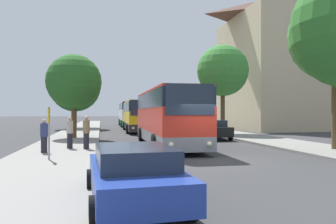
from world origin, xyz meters
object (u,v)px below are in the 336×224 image
at_px(bus_rear, 129,114).
at_px(tree_left_near, 74,82).
at_px(pedestrian_waiting_far, 86,132).
at_px(bus_middle, 137,115).
at_px(parked_car_left_curb, 133,173).
at_px(pedestrian_walking_back, 44,136).
at_px(bus_front, 167,117).
at_px(pedestrian_waiting_near, 70,132).
at_px(tree_right_mid, 223,71).
at_px(bus_stop_sign, 49,127).
at_px(tree_left_far, 75,87).
at_px(tree_right_far, 336,36).
at_px(parked_car_right_near, 214,129).

relative_size(bus_rear, tree_left_near, 1.78).
bearing_deg(pedestrian_waiting_far, bus_rear, 107.26).
bearing_deg(bus_middle, pedestrian_waiting_far, -103.60).
height_order(parked_car_left_curb, pedestrian_walking_back, pedestrian_walking_back).
bearing_deg(bus_front, tree_left_near, 136.66).
distance_m(bus_middle, parked_car_left_curb, 28.25).
distance_m(parked_car_left_curb, pedestrian_waiting_far, 10.70).
xyz_separation_m(parked_car_left_curb, pedestrian_waiting_far, (-1.51, 10.59, 0.32)).
relative_size(pedestrian_waiting_near, tree_right_mid, 0.21).
height_order(bus_stop_sign, tree_left_far, tree_left_far).
xyz_separation_m(bus_middle, tree_right_far, (8.52, -20.14, 4.49)).
bearing_deg(bus_middle, bus_front, -87.85).
height_order(bus_front, parked_car_left_curb, bus_front).
distance_m(bus_middle, pedestrian_waiting_far, 18.09).
height_order(bus_front, tree_left_far, tree_left_far).
height_order(parked_car_left_curb, pedestrian_waiting_near, pedestrian_waiting_near).
height_order(pedestrian_walking_back, tree_right_far, tree_right_far).
relative_size(bus_stop_sign, tree_right_far, 0.26).
height_order(bus_middle, pedestrian_walking_back, bus_middle).
xyz_separation_m(pedestrian_waiting_far, pedestrian_walking_back, (-1.95, -1.23, -0.07)).
height_order(pedestrian_waiting_near, pedestrian_waiting_far, pedestrian_waiting_far).
xyz_separation_m(parked_car_left_curb, tree_left_near, (-2.80, 18.86, 3.76)).
relative_size(pedestrian_walking_back, tree_left_far, 0.20).
xyz_separation_m(bus_front, bus_rear, (-0.03, 28.81, 0.04)).
distance_m(pedestrian_waiting_far, tree_right_mid, 16.51).
bearing_deg(tree_right_far, parked_car_right_near, 113.01).
height_order(parked_car_left_curb, pedestrian_waiting_far, pedestrian_waiting_far).
bearing_deg(bus_front, tree_right_mid, 50.75).
xyz_separation_m(parked_car_right_near, tree_left_near, (-10.72, 2.15, 3.70)).
relative_size(parked_car_left_curb, tree_right_mid, 0.57).
bearing_deg(bus_rear, tree_right_mid, -70.47).
bearing_deg(pedestrian_waiting_far, pedestrian_waiting_near, 178.59).
xyz_separation_m(pedestrian_walking_back, tree_right_far, (15.12, -1.44, 5.26)).
bearing_deg(bus_stop_sign, tree_left_far, 92.15).
xyz_separation_m(tree_left_near, tree_right_far, (14.46, -10.94, 1.76)).
distance_m(pedestrian_waiting_near, tree_right_far, 15.32).
relative_size(pedestrian_waiting_near, tree_left_far, 0.21).
bearing_deg(bus_rear, pedestrian_waiting_far, -97.97).
relative_size(tree_right_mid, tree_right_far, 0.95).
xyz_separation_m(bus_rear, pedestrian_waiting_far, (-4.84, -31.07, -0.84)).
bearing_deg(parked_car_left_curb, pedestrian_walking_back, 107.21).
height_order(pedestrian_waiting_far, tree_left_far, tree_left_far).
xyz_separation_m(bus_front, tree_right_far, (8.29, -4.93, 4.39)).
bearing_deg(parked_car_left_curb, pedestrian_waiting_near, 99.18).
height_order(bus_front, bus_stop_sign, bus_front).
relative_size(parked_car_right_near, pedestrian_waiting_far, 2.30).
relative_size(bus_front, parked_car_right_near, 2.94).
relative_size(pedestrian_waiting_far, tree_right_mid, 0.22).
relative_size(bus_middle, pedestrian_walking_back, 7.18).
height_order(pedestrian_walking_back, tree_left_far, tree_left_far).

